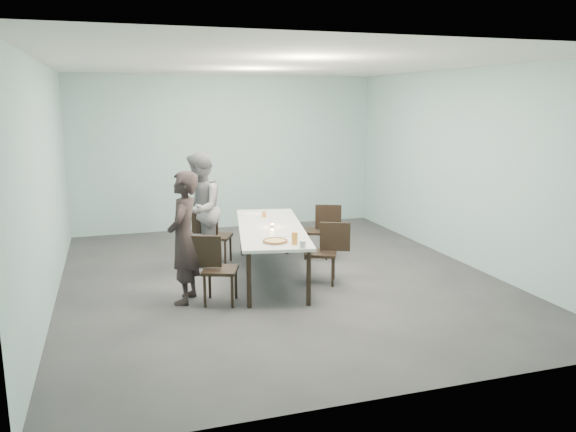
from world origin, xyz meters
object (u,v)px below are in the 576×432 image
object	(u,v)px
chair_far_left	(212,232)
chair_near_left	(214,265)
table	(271,230)
tealight	(272,226)
diner_near	(184,238)
pizza	(275,241)
chair_far_right	(321,227)
beer_glass	(295,238)
water_tumbler	(303,244)
chair_near_right	(327,248)
side_plate	(285,235)
amber_tumbler	(264,215)
diner_far	(200,209)

from	to	relation	value
chair_far_left	chair_near_left	bearing A→B (deg)	-73.62
table	tealight	world-z (taller)	tealight
diner_near	chair_far_left	bearing A→B (deg)	-178.49
pizza	chair_far_right	bearing A→B (deg)	52.95
table	chair_far_right	distance (m)	1.33
table	beer_glass	bearing A→B (deg)	-89.70
water_tumbler	chair_near_right	bearing A→B (deg)	50.78
side_plate	tealight	world-z (taller)	tealight
chair_near_right	tealight	xyz separation A→B (m)	(-0.66, 0.46, 0.27)
water_tumbler	tealight	size ratio (longest dim) A/B	1.61
chair_near_left	pizza	size ratio (longest dim) A/B	2.56
chair_far_right	side_plate	world-z (taller)	chair_far_right
side_plate	diner_near	bearing A→B (deg)	-176.79
chair_far_left	amber_tumbler	size ratio (longest dim) A/B	10.88
chair_near_left	beer_glass	size ratio (longest dim) A/B	5.80
table	beer_glass	size ratio (longest dim) A/B	18.17
chair_far_right	diner_near	bearing A→B (deg)	53.24
chair_near_left	side_plate	xyz separation A→B (m)	(1.01, 0.23, 0.25)
table	chair_near_right	size ratio (longest dim) A/B	3.13
side_plate	chair_near_right	bearing A→B (deg)	6.96
beer_glass	diner_near	bearing A→B (deg)	162.51
chair_far_right	amber_tumbler	bearing A→B (deg)	28.30
diner_far	side_plate	xyz separation A→B (m)	(0.90, -1.53, -0.12)
diner_near	beer_glass	size ratio (longest dim) A/B	11.13
table	diner_near	distance (m)	1.47
side_plate	chair_far_right	bearing A→B (deg)	52.43
chair_far_right	beer_glass	size ratio (longest dim) A/B	5.80
side_plate	chair_near_left	bearing A→B (deg)	-166.93
table	chair_far_right	size ratio (longest dim) A/B	3.13
chair_near_left	diner_near	bearing A→B (deg)	174.87
chair_near_right	beer_glass	bearing A→B (deg)	65.38
chair_near_right	chair_far_right	xyz separation A→B (m)	(0.40, 1.27, 0.00)
chair_near_right	beer_glass	world-z (taller)	beer_glass
beer_glass	side_plate	bearing A→B (deg)	86.42
tealight	diner_near	bearing A→B (deg)	-155.26
chair_near_left	amber_tumbler	xyz separation A→B (m)	(1.06, 1.48, 0.29)
chair_near_right	pizza	distance (m)	1.01
diner_far	water_tumbler	distance (m)	2.40
pizza	side_plate	distance (m)	0.42
table	chair_near_right	world-z (taller)	chair_near_right
chair_far_right	tealight	size ratio (longest dim) A/B	15.54
chair_far_left	diner_near	size ratio (longest dim) A/B	0.52
table	diner_far	xyz separation A→B (m)	(-0.87, 0.95, 0.18)
chair_near_left	chair_far_right	bearing A→B (deg)	57.88
beer_glass	tealight	xyz separation A→B (m)	(0.00, 1.02, -0.05)
chair_far_left	water_tumbler	size ratio (longest dim) A/B	9.67
diner_near	diner_far	xyz separation A→B (m)	(0.44, 1.60, 0.04)
tealight	diner_far	bearing A→B (deg)	131.34
chair_near_right	water_tumbler	bearing A→B (deg)	75.62
pizza	chair_near_right	bearing A→B (deg)	25.73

